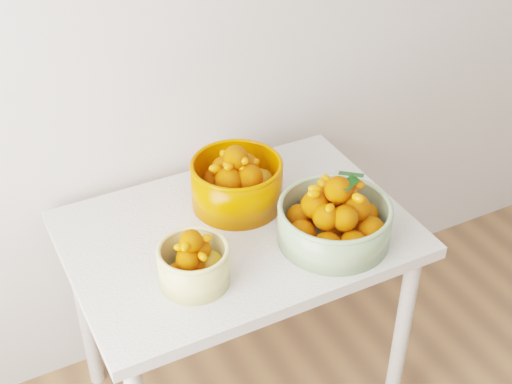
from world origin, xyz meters
TOP-DOWN VIEW (x-y plane):
  - table at (-0.39, 1.60)m, footprint 1.00×0.70m
  - bowl_cream at (-0.59, 1.45)m, footprint 0.26×0.26m
  - bowl_green at (-0.16, 1.43)m, footprint 0.36×0.36m
  - bowl_orange at (-0.33, 1.72)m, footprint 0.29×0.29m

SIDE VIEW (x-z plane):
  - table at x=-0.39m, z-range 0.28..1.03m
  - bowl_cream at x=-0.59m, z-range 0.73..0.90m
  - bowl_green at x=-0.16m, z-range 0.72..0.93m
  - bowl_orange at x=-0.33m, z-range 0.73..0.93m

